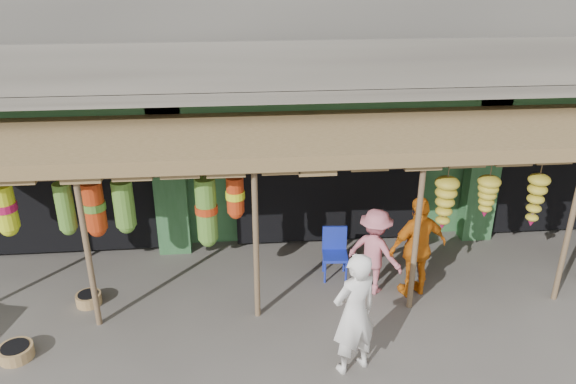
{
  "coord_description": "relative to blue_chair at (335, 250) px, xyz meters",
  "views": [
    {
      "loc": [
        -1.7,
        -7.68,
        5.49
      ],
      "look_at": [
        -0.9,
        1.0,
        1.62
      ],
      "focal_mm": 35.0,
      "sensor_mm": 36.0,
      "label": 1
    }
  ],
  "objects": [
    {
      "name": "ground",
      "position": [
        0.07,
        -0.89,
        -0.51
      ],
      "size": [
        80.0,
        80.0,
        0.0
      ],
      "primitive_type": "plane",
      "color": "#514C47",
      "rests_on": "ground"
    },
    {
      "name": "building",
      "position": [
        0.07,
        3.98,
        2.86
      ],
      "size": [
        16.4,
        6.8,
        7.0
      ],
      "color": "gray",
      "rests_on": "ground"
    },
    {
      "name": "awning",
      "position": [
        -0.06,
        -0.09,
        2.06
      ],
      "size": [
        14.0,
        2.7,
        2.79
      ],
      "color": "brown",
      "rests_on": "ground"
    },
    {
      "name": "blue_chair",
      "position": [
        0.0,
        0.0,
        0.0
      ],
      "size": [
        0.47,
        0.48,
        0.91
      ],
      "rotation": [
        0.0,
        0.0,
        -0.08
      ],
      "color": "#1B2DB1",
      "rests_on": "ground"
    },
    {
      "name": "basket_mid",
      "position": [
        -4.95,
        -1.79,
        -0.41
      ],
      "size": [
        0.63,
        0.63,
        0.19
      ],
      "primitive_type": "cylinder",
      "rotation": [
        0.0,
        0.0,
        -0.34
      ],
      "color": "olive",
      "rests_on": "ground"
    },
    {
      "name": "basket_right",
      "position": [
        -4.21,
        -0.53,
        -0.41
      ],
      "size": [
        0.46,
        0.46,
        0.19
      ],
      "primitive_type": "cylinder",
      "rotation": [
        0.0,
        0.0,
        -0.12
      ],
      "color": "#895E40",
      "rests_on": "ground"
    },
    {
      "name": "person_front",
      "position": [
        -0.16,
        -2.44,
        0.41
      ],
      "size": [
        0.79,
        0.67,
        1.85
      ],
      "primitive_type": "imported",
      "rotation": [
        0.0,
        0.0,
        3.54
      ],
      "color": "white",
      "rests_on": "ground"
    },
    {
      "name": "person_vendor",
      "position": [
        1.25,
        -0.71,
        0.39
      ],
      "size": [
        1.13,
        0.7,
        1.79
      ],
      "primitive_type": "imported",
      "rotation": [
        0.0,
        0.0,
        3.4
      ],
      "color": "orange",
      "rests_on": "ground"
    },
    {
      "name": "person_shopper",
      "position": [
        0.57,
        -0.56,
        0.26
      ],
      "size": [
        1.12,
        1.08,
        1.53
      ],
      "primitive_type": "imported",
      "rotation": [
        0.0,
        0.0,
        2.43
      ],
      "color": "#D16E7C",
      "rests_on": "ground"
    }
  ]
}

